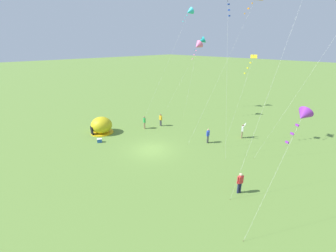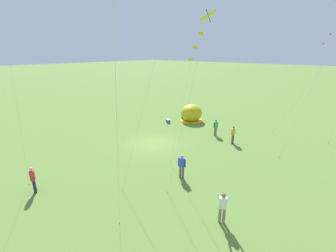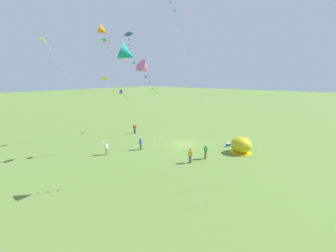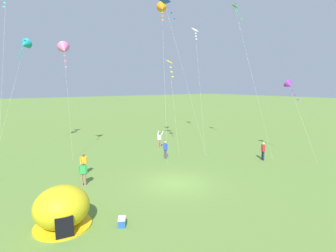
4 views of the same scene
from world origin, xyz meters
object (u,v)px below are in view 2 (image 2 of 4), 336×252
Objects in this scene: popup_tent at (191,113)px; person_center_field at (182,165)px; cooler_box at (168,121)px; person_strolling at (216,127)px; person_near_tent at (33,178)px; kite_yellow at (203,32)px; person_flying_kite at (223,206)px; person_with_toddler at (233,134)px.

person_center_field is (11.25, 7.26, -0.03)m from popup_tent.
person_strolling reaches higher than cooler_box.
person_near_tent is (7.26, -5.77, 0.00)m from person_center_field.
cooler_box is 0.37× the size of person_strolling.
person_near_tent is 0.18× the size of kite_yellow.
popup_tent is 1.63× the size of person_near_tent.
person_flying_kite is (10.83, 13.08, 0.78)m from cooler_box.
person_with_toddler is at bearing -179.20° from person_center_field.
person_center_field is 9.28m from person_near_tent.
cooler_box is 16.38m from person_near_tent.
person_with_toddler is at bearing 65.09° from popup_tent.
person_near_tent is at bearing -62.21° from person_flying_kite.
cooler_box is 12.56m from person_center_field.
cooler_box is 0.34× the size of person_flying_kite.
person_center_field is at bearing 141.53° from person_near_tent.
popup_tent is 0.29× the size of kite_yellow.
person_near_tent reaches higher than cooler_box.
person_center_field and person_with_toddler have the same top height.
person_near_tent is (16.06, 3.16, 0.74)m from cooler_box.
person_with_toddler is 1.00× the size of person_near_tent.
popup_tent is 7.88m from person_with_toddler.
kite_yellow is (10.60, 3.04, 8.03)m from person_with_toddler.
kite_yellow reaches higher than person_center_field.
person_near_tent is at bearing 11.13° from cooler_box.
person_flying_kite is at bearing 117.44° from kite_yellow.
person_with_toddler is 16.21m from person_near_tent.
person_with_toddler reaches higher than cooler_box.
kite_yellow is at bearing -62.56° from person_flying_kite.
popup_tent is 4.37× the size of cooler_box.
person_strolling is (0.11, 6.55, 0.74)m from cooler_box.
person_flying_kite reaches higher than person_strolling.
person_center_field is at bearing -116.12° from person_flying_kite.
person_flying_kite is at bearing 31.35° from person_strolling.
person_center_field is 7.93m from person_with_toddler.
popup_tent is at bearing -117.76° from person_strolling.
person_flying_kite is at bearing 117.79° from person_near_tent.
person_strolling is 14.89m from kite_yellow.
person_near_tent is at bearing -11.99° from person_strolling.
popup_tent is 1.63× the size of person_with_toddler.
popup_tent reaches higher than person_flying_kite.
person_strolling is 12.55m from person_flying_kite.
popup_tent is at bearing -114.91° from person_with_toddler.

